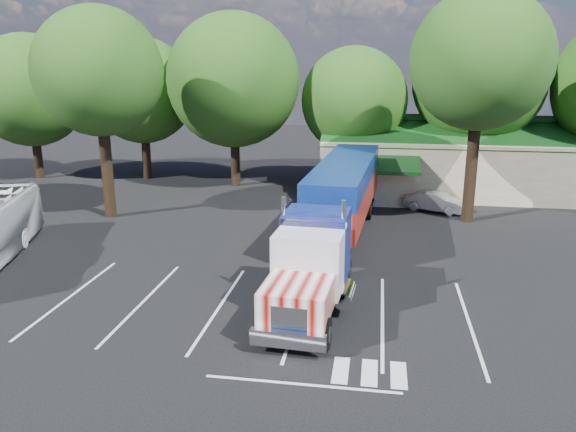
# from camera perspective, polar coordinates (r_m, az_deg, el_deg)

# --- Properties ---
(ground) EXTENTS (120.00, 120.00, 0.00)m
(ground) POSITION_cam_1_polar(r_m,az_deg,el_deg) (28.15, -3.60, -4.15)
(ground) COLOR black
(ground) RESTS_ON ground
(event_hall) EXTENTS (24.20, 14.12, 5.55)m
(event_hall) POSITION_cam_1_polar(r_m,az_deg,el_deg) (44.92, 19.13, 5.35)
(event_hall) COLOR beige
(event_hall) RESTS_ON ground
(tree_row_a) EXTENTS (9.00, 9.00, 11.68)m
(tree_row_a) POSITION_cam_1_polar(r_m,az_deg,el_deg) (50.80, -24.74, 11.51)
(tree_row_a) COLOR black
(tree_row_a) RESTS_ON ground
(tree_row_b) EXTENTS (8.40, 8.40, 11.35)m
(tree_row_b) POSITION_cam_1_polar(r_m,az_deg,el_deg) (47.65, -14.60, 12.20)
(tree_row_b) COLOR black
(tree_row_b) RESTS_ON ground
(tree_row_c) EXTENTS (10.00, 10.00, 13.05)m
(tree_row_c) POSITION_cam_1_polar(r_m,az_deg,el_deg) (43.48, -5.57, 13.54)
(tree_row_c) COLOR black
(tree_row_c) RESTS_ON ground
(tree_row_d) EXTENTS (8.00, 8.00, 10.60)m
(tree_row_d) POSITION_cam_1_polar(r_m,az_deg,el_deg) (43.48, 6.73, 11.59)
(tree_row_d) COLOR black
(tree_row_d) RESTS_ON ground
(tree_row_e) EXTENTS (9.60, 9.60, 12.90)m
(tree_row_e) POSITION_cam_1_polar(r_m,az_deg,el_deg) (44.42, 18.80, 12.92)
(tree_row_e) COLOR black
(tree_row_e) RESTS_ON ground
(tree_near_left) EXTENTS (7.60, 7.60, 12.65)m
(tree_near_left) POSITION_cam_1_polar(r_m,az_deg,el_deg) (35.86, -18.69, 13.68)
(tree_near_left) COLOR black
(tree_near_left) RESTS_ON ground
(tree_near_right) EXTENTS (8.00, 8.00, 13.50)m
(tree_near_right) POSITION_cam_1_polar(r_m,az_deg,el_deg) (34.79, 19.00, 14.70)
(tree_near_right) COLOR black
(tree_near_right) RESTS_ON ground
(semi_truck) EXTENTS (4.16, 21.01, 4.38)m
(semi_truck) POSITION_cam_1_polar(r_m,az_deg,el_deg) (28.58, 5.09, 1.31)
(semi_truck) COLOR black
(semi_truck) RESTS_ON ground
(woman) EXTENTS (0.48, 0.64, 1.60)m
(woman) POSITION_cam_1_polar(r_m,az_deg,el_deg) (27.59, -0.38, -2.77)
(woman) COLOR black
(woman) RESTS_ON ground
(bicycle) EXTENTS (0.83, 1.82, 0.92)m
(bicycle) POSITION_cam_1_polar(r_m,az_deg,el_deg) (35.26, 2.11, 0.70)
(bicycle) COLOR black
(bicycle) RESTS_ON ground
(silver_sedan) EXTENTS (4.20, 2.78, 1.31)m
(silver_sedan) POSITION_cam_1_polar(r_m,az_deg,el_deg) (37.58, 14.73, 1.43)
(silver_sedan) COLOR #B3B4BB
(silver_sedan) RESTS_ON ground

